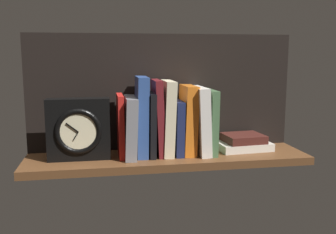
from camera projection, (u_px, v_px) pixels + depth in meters
ground_plane at (168, 159)px, 125.35cm from camera, size 91.25×22.18×2.50cm
back_panel at (163, 92)px, 132.12cm from camera, size 91.25×1.20×39.39cm
book_red_requiem at (121, 126)px, 122.29cm from camera, size 1.92×12.88×20.01cm
book_gray_chess at (130, 127)px, 122.87cm from camera, size 4.29×16.91×19.31cm
book_blue_modern at (142, 117)px, 123.01cm from camera, size 4.01×12.53×25.62cm
book_black_skeptic at (151, 124)px, 123.94cm from camera, size 2.20×13.42×20.50cm
book_maroon_dawkins at (158, 118)px, 124.03cm from camera, size 3.32×12.60×24.57cm
book_cream_twain at (168, 118)px, 124.59cm from camera, size 4.20×13.40×24.30cm
book_navy_bierce at (177, 127)px, 125.67cm from camera, size 2.84×12.71×17.72cm
book_orange_pandolfini at (188, 120)px, 125.90cm from camera, size 4.69×12.92×22.65cm
book_white_catcher at (200, 120)px, 126.63cm from camera, size 4.45×16.37×22.12cm
book_green_romantic at (209, 121)px, 127.25cm from camera, size 2.56×15.38×21.16cm
framed_clock at (79, 129)px, 118.61cm from camera, size 19.22×6.68×19.22cm
book_stack_side at (243, 143)px, 132.05cm from camera, size 18.75×12.74×5.33cm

